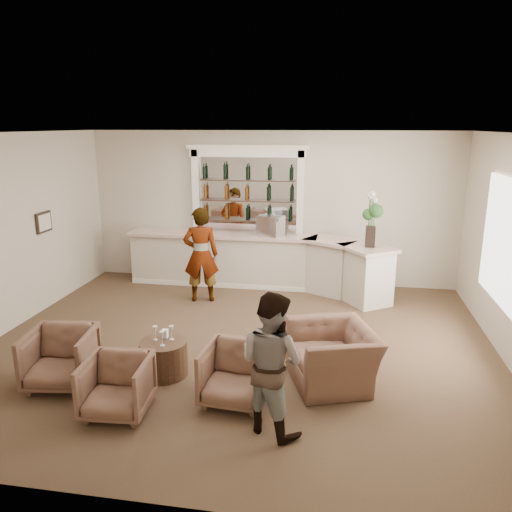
{
  "coord_description": "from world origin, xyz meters",
  "views": [
    {
      "loc": [
        1.49,
        -7.18,
        3.42
      ],
      "look_at": [
        0.12,
        0.9,
        1.25
      ],
      "focal_mm": 35.0,
      "sensor_mm": 36.0,
      "label": 1
    }
  ],
  "objects_px": {
    "armchair_center": "(117,386)",
    "armchair_right": "(235,374)",
    "guest": "(271,363)",
    "armchair_left": "(61,358)",
    "espresso_machine": "(271,226)",
    "bar_counter": "(259,261)",
    "cocktail_table": "(164,358)",
    "flower_vase": "(371,216)",
    "sommelier": "(201,255)",
    "armchair_far": "(333,356)"
  },
  "relations": [
    {
      "from": "armchair_center",
      "to": "armchair_right",
      "type": "xyz_separation_m",
      "value": [
        1.36,
        0.51,
        0.02
      ]
    },
    {
      "from": "guest",
      "to": "armchair_left",
      "type": "height_order",
      "value": "guest"
    },
    {
      "from": "armchair_left",
      "to": "espresso_machine",
      "type": "height_order",
      "value": "espresso_machine"
    },
    {
      "from": "bar_counter",
      "to": "cocktail_table",
      "type": "height_order",
      "value": "bar_counter"
    },
    {
      "from": "armchair_left",
      "to": "flower_vase",
      "type": "relative_size",
      "value": 0.81
    },
    {
      "from": "sommelier",
      "to": "guest",
      "type": "relative_size",
      "value": 1.13
    },
    {
      "from": "guest",
      "to": "espresso_machine",
      "type": "height_order",
      "value": "guest"
    },
    {
      "from": "armchair_center",
      "to": "armchair_far",
      "type": "bearing_deg",
      "value": 21.27
    },
    {
      "from": "cocktail_table",
      "to": "flower_vase",
      "type": "distance_m",
      "value": 4.79
    },
    {
      "from": "armchair_right",
      "to": "armchair_far",
      "type": "height_order",
      "value": "armchair_far"
    },
    {
      "from": "armchair_right",
      "to": "espresso_machine",
      "type": "xyz_separation_m",
      "value": [
        -0.21,
        4.63,
        0.98
      ]
    },
    {
      "from": "sommelier",
      "to": "armchair_left",
      "type": "height_order",
      "value": "sommelier"
    },
    {
      "from": "guest",
      "to": "armchair_far",
      "type": "xyz_separation_m",
      "value": [
        0.67,
        1.22,
        -0.45
      ]
    },
    {
      "from": "bar_counter",
      "to": "armchair_left",
      "type": "xyz_separation_m",
      "value": [
        -1.95,
        -4.6,
        -0.18
      ]
    },
    {
      "from": "armchair_far",
      "to": "flower_vase",
      "type": "distance_m",
      "value": 3.61
    },
    {
      "from": "guest",
      "to": "armchair_left",
      "type": "distance_m",
      "value": 3.0
    },
    {
      "from": "bar_counter",
      "to": "espresso_machine",
      "type": "distance_m",
      "value": 0.81
    },
    {
      "from": "cocktail_table",
      "to": "armchair_left",
      "type": "xyz_separation_m",
      "value": [
        -1.26,
        -0.5,
        0.14
      ]
    },
    {
      "from": "armchair_left",
      "to": "espresso_machine",
      "type": "relative_size",
      "value": 1.77
    },
    {
      "from": "armchair_right",
      "to": "armchair_left",
      "type": "bearing_deg",
      "value": -175.63
    },
    {
      "from": "cocktail_table",
      "to": "armchair_left",
      "type": "relative_size",
      "value": 0.77
    },
    {
      "from": "cocktail_table",
      "to": "armchair_right",
      "type": "xyz_separation_m",
      "value": [
        1.13,
        -0.51,
        0.12
      ]
    },
    {
      "from": "cocktail_table",
      "to": "espresso_machine",
      "type": "relative_size",
      "value": 1.37
    },
    {
      "from": "bar_counter",
      "to": "cocktail_table",
      "type": "relative_size",
      "value": 8.59
    },
    {
      "from": "bar_counter",
      "to": "armchair_far",
      "type": "xyz_separation_m",
      "value": [
        1.64,
        -3.91,
        -0.19
      ]
    },
    {
      "from": "bar_counter",
      "to": "sommelier",
      "type": "height_order",
      "value": "sommelier"
    },
    {
      "from": "armchair_left",
      "to": "armchair_right",
      "type": "height_order",
      "value": "armchair_left"
    },
    {
      "from": "bar_counter",
      "to": "espresso_machine",
      "type": "xyz_separation_m",
      "value": [
        0.23,
        0.03,
        0.78
      ]
    },
    {
      "from": "cocktail_table",
      "to": "flower_vase",
      "type": "relative_size",
      "value": 0.63
    },
    {
      "from": "bar_counter",
      "to": "sommelier",
      "type": "distance_m",
      "value": 1.48
    },
    {
      "from": "cocktail_table",
      "to": "guest",
      "type": "xyz_separation_m",
      "value": [
        1.66,
        -1.03,
        0.58
      ]
    },
    {
      "from": "espresso_machine",
      "to": "armchair_center",
      "type": "bearing_deg",
      "value": -81.24
    },
    {
      "from": "guest",
      "to": "flower_vase",
      "type": "relative_size",
      "value": 1.57
    },
    {
      "from": "flower_vase",
      "to": "sommelier",
      "type": "bearing_deg",
      "value": -172.79
    },
    {
      "from": "cocktail_table",
      "to": "armchair_left",
      "type": "bearing_deg",
      "value": -158.32
    },
    {
      "from": "sommelier",
      "to": "espresso_machine",
      "type": "height_order",
      "value": "sommelier"
    },
    {
      "from": "bar_counter",
      "to": "armchair_left",
      "type": "bearing_deg",
      "value": -113.02
    },
    {
      "from": "bar_counter",
      "to": "cocktail_table",
      "type": "bearing_deg",
      "value": -99.57
    },
    {
      "from": "bar_counter",
      "to": "armchair_left",
      "type": "relative_size",
      "value": 6.63
    },
    {
      "from": "espresso_machine",
      "to": "armchair_left",
      "type": "bearing_deg",
      "value": -93.98
    },
    {
      "from": "sommelier",
      "to": "armchair_far",
      "type": "relative_size",
      "value": 1.58
    },
    {
      "from": "armchair_right",
      "to": "espresso_machine",
      "type": "bearing_deg",
      "value": 97.21
    },
    {
      "from": "cocktail_table",
      "to": "armchair_right",
      "type": "relative_size",
      "value": 0.81
    },
    {
      "from": "guest",
      "to": "armchair_far",
      "type": "bearing_deg",
      "value": -88.45
    },
    {
      "from": "bar_counter",
      "to": "espresso_machine",
      "type": "bearing_deg",
      "value": 6.88
    },
    {
      "from": "armchair_far",
      "to": "cocktail_table",
      "type": "bearing_deg",
      "value": -104.9
    },
    {
      "from": "bar_counter",
      "to": "flower_vase",
      "type": "height_order",
      "value": "flower_vase"
    },
    {
      "from": "flower_vase",
      "to": "espresso_machine",
      "type": "bearing_deg",
      "value": 162.32
    },
    {
      "from": "armchair_far",
      "to": "guest",
      "type": "bearing_deg",
      "value": -48.39
    },
    {
      "from": "armchair_far",
      "to": "bar_counter",
      "type": "bearing_deg",
      "value": -176.58
    }
  ]
}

